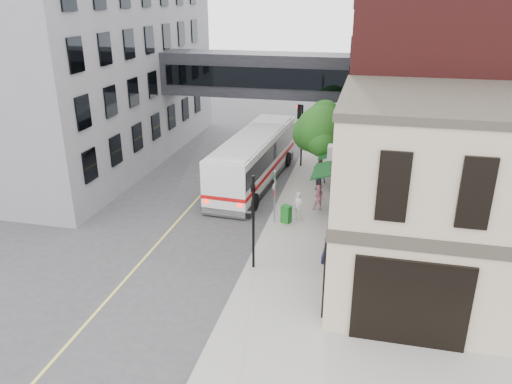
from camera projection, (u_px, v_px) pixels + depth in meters
The scene contains 17 objects.
ground at pixel (234, 292), 21.43m from camera, with size 120.00×120.00×0.00m, color #38383A.
sidewalk_main at pixel (318, 182), 33.64m from camera, with size 4.00×60.00×0.15m, color gray.
corner_building at pixel (463, 203), 19.78m from camera, with size 10.19×8.12×8.45m.
brick_building at pixel (456, 81), 30.29m from camera, with size 13.76×18.00×14.00m.
opposite_building at pixel (69, 65), 36.89m from camera, with size 14.00×24.00×14.00m, color slate.
skyway_bridge at pixel (259, 74), 35.93m from camera, with size 14.00×3.18×3.00m.
traffic_signal_near at pixel (253, 211), 22.05m from camera, with size 0.44×0.22×4.60m.
traffic_signal_far at pixel (300, 123), 35.51m from camera, with size 0.53×0.28×4.50m.
street_sign_pole at pixel (275, 192), 26.96m from camera, with size 0.08×0.75×3.00m.
street_tree at pixel (322, 130), 31.47m from camera, with size 3.80×3.20×5.60m.
lane_marking at pixel (200, 196), 31.53m from camera, with size 0.12×40.00×0.01m, color #D8CC4C.
bus at pixel (254, 157), 33.10m from camera, with size 3.56×12.32×3.28m.
pedestrian_a at pixel (298, 206), 27.79m from camera, with size 0.57×0.37×1.55m, color silver.
pedestrian_b at pixel (319, 198), 28.82m from camera, with size 0.76×0.59×1.56m, color pink.
pedestrian_c at pixel (318, 177), 31.82m from camera, with size 1.12×0.64×1.73m, color black.
newspaper_box at pixel (286, 214), 27.42m from camera, with size 0.49×0.44×0.99m, color #16621B.
sandwich_board at pixel (326, 251), 23.37m from camera, with size 0.40×0.61×1.10m, color black.
Camera 1 is at (5.10, -17.61, 11.94)m, focal length 35.00 mm.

